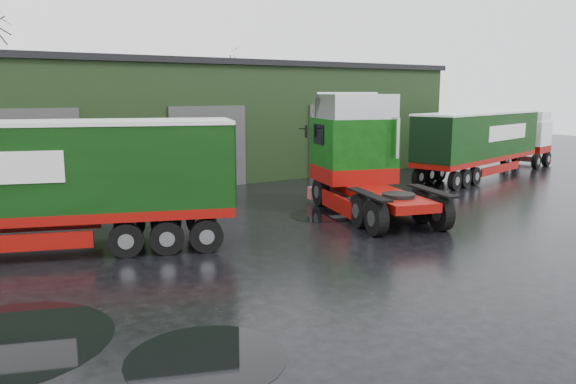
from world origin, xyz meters
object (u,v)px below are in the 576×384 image
Objects in this scene: warehouse at (164,119)px; trailer_left at (16,188)px; hero_tractor at (376,156)px; tree_back_b at (216,104)px; lorry_right at (479,145)px; wash_bucket at (415,203)px.

trailer_left is at bearing -124.63° from warehouse.
warehouse is 4.34× the size of hero_tractor.
tree_back_b is (17.50, 23.75, 1.81)m from trailer_left.
lorry_right is (23.29, 2.75, -0.12)m from trailer_left.
warehouse reaches higher than hero_tractor.
tree_back_b is (5.50, 25.50, 1.43)m from hero_tractor.
warehouse is at bearing 109.59° from wash_bucket.
lorry_right is at bearing -63.84° from trailer_left.
wash_bucket is at bearing -80.09° from lorry_right.
trailer_left is at bearing -173.08° from hero_tractor.
hero_tractor is at bearing -166.59° from wash_bucket.
tree_back_b is (2.72, 24.84, 3.60)m from wash_bucket.
lorry_right reaches higher than wash_bucket.
warehouse is at bearing 114.36° from hero_tractor.
warehouse reaches higher than wash_bucket.
trailer_left is 14.93m from wash_bucket.
hero_tractor is 0.99× the size of tree_back_b.
wash_bucket is at bearing 28.61° from hero_tractor.
tree_back_b is (8.00, 10.00, 0.59)m from warehouse.
hero_tractor reaches higher than trailer_left.
warehouse is 15.72m from hero_tractor.
trailer_left is (-12.00, 1.75, -0.38)m from hero_tractor.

